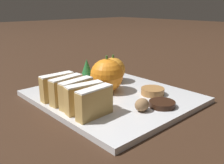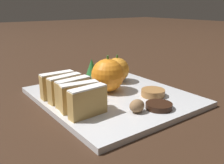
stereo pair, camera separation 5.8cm
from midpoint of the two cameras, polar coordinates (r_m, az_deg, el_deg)
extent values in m
plane|color=#382316|center=(0.59, -2.80, -3.91)|extent=(6.00, 6.00, 0.00)
cube|color=silver|center=(0.59, -2.81, -3.37)|extent=(0.31, 0.35, 0.01)
cube|color=tan|center=(0.47, -7.57, -4.91)|extent=(0.08, 0.03, 0.05)
cube|color=white|center=(0.46, -7.71, -1.57)|extent=(0.08, 0.02, 0.00)
cube|color=tan|center=(0.49, -9.66, -3.81)|extent=(0.08, 0.03, 0.05)
cube|color=white|center=(0.48, -9.83, -0.63)|extent=(0.08, 0.03, 0.00)
cube|color=tan|center=(0.52, -11.31, -2.75)|extent=(0.08, 0.03, 0.05)
cube|color=white|center=(0.51, -11.50, 0.27)|extent=(0.08, 0.03, 0.00)
cube|color=tan|center=(0.55, -13.37, -1.95)|extent=(0.08, 0.03, 0.05)
cube|color=white|center=(0.54, -13.58, 0.94)|extent=(0.08, 0.03, 0.00)
cube|color=tan|center=(0.57, -15.21, -1.21)|extent=(0.08, 0.02, 0.05)
cube|color=white|center=(0.56, -15.43, 1.56)|extent=(0.08, 0.02, 0.00)
sphere|color=orange|center=(0.68, -2.21, 2.79)|extent=(0.07, 0.07, 0.07)
cylinder|color=#38702D|center=(0.67, -2.25, 5.78)|extent=(0.01, 0.01, 0.01)
sphere|color=orange|center=(0.60, -3.99, 1.49)|extent=(0.08, 0.08, 0.08)
cylinder|color=#38702D|center=(0.59, -4.07, 5.50)|extent=(0.01, 0.00, 0.01)
ellipsoid|color=#8E6B47|center=(0.49, 3.54, -5.29)|extent=(0.03, 0.03, 0.03)
cylinder|color=black|center=(0.52, 8.28, -5.05)|extent=(0.05, 0.05, 0.01)
cylinder|color=#A3703D|center=(0.59, 6.51, -2.17)|extent=(0.05, 0.05, 0.02)
cone|color=#23662D|center=(0.71, -8.13, 2.85)|extent=(0.04, 0.04, 0.06)
camera|label=1|loc=(0.03, -92.86, -0.89)|focal=40.00mm
camera|label=2|loc=(0.03, 87.14, 0.89)|focal=40.00mm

